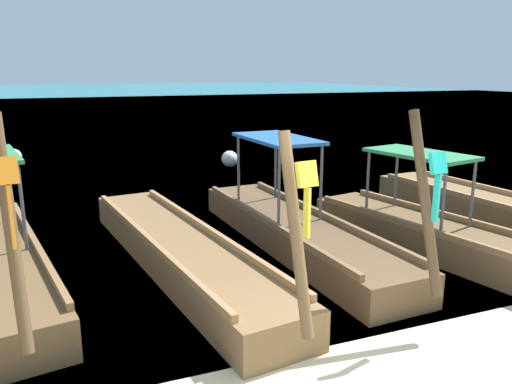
# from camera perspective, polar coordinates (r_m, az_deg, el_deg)

# --- Properties ---
(sea_water) EXTENTS (120.00, 120.00, 0.00)m
(sea_water) POSITION_cam_1_polar(r_m,az_deg,el_deg) (64.61, -19.64, 10.06)
(sea_water) COLOR #147A89
(sea_water) RESTS_ON ground
(longtail_boat_yellow_ribbon) EXTENTS (1.91, 6.76, 2.48)m
(longtail_boat_yellow_ribbon) POSITION_cam_1_polar(r_m,az_deg,el_deg) (8.09, -8.53, -6.64)
(longtail_boat_yellow_ribbon) COLOR brown
(longtail_boat_yellow_ribbon) RESTS_ON ground
(longtail_boat_turquoise_ribbon) EXTENTS (1.45, 6.37, 2.60)m
(longtail_boat_turquoise_ribbon) POSITION_cam_1_polar(r_m,az_deg,el_deg) (8.91, 4.46, -4.25)
(longtail_boat_turquoise_ribbon) COLOR brown
(longtail_boat_turquoise_ribbon) RESTS_ON ground
(longtail_boat_blue_ribbon) EXTENTS (2.15, 6.04, 2.47)m
(longtail_boat_blue_ribbon) POSITION_cam_1_polar(r_m,az_deg,el_deg) (9.02, 20.74, -4.92)
(longtail_boat_blue_ribbon) COLOR brown
(longtail_boat_blue_ribbon) RESTS_ON ground
(mooring_buoy_near) EXTENTS (0.53, 0.53, 0.53)m
(mooring_buoy_near) POSITION_cam_1_polar(r_m,az_deg,el_deg) (16.33, -2.99, 3.74)
(mooring_buoy_near) COLOR white
(mooring_buoy_near) RESTS_ON sea_water
(mooring_buoy_far) EXTENTS (0.51, 0.51, 0.51)m
(mooring_buoy_far) POSITION_cam_1_polar(r_m,az_deg,el_deg) (18.61, -25.61, 3.61)
(mooring_buoy_far) COLOR white
(mooring_buoy_far) RESTS_ON sea_water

